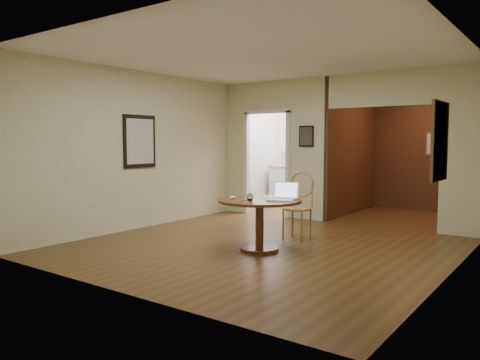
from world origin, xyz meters
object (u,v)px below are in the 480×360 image
Objects in this scene: chair at (299,201)px; closed_laptop at (276,198)px; open_laptop at (283,195)px; dining_table at (260,213)px.

chair is 2.92× the size of closed_laptop.
closed_laptop is (-0.17, 0.08, -0.05)m from open_laptop.
closed_laptop is (0.11, -0.88, 0.15)m from chair.
chair is 0.90m from closed_laptop.
chair is 1.01m from open_laptop.
open_laptop is 1.14× the size of closed_laptop.
chair is at bearing 89.26° from open_laptop.
closed_laptop is at bearing 52.43° from dining_table.
dining_table is 3.22× the size of closed_laptop.
chair reaches higher than open_laptop.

